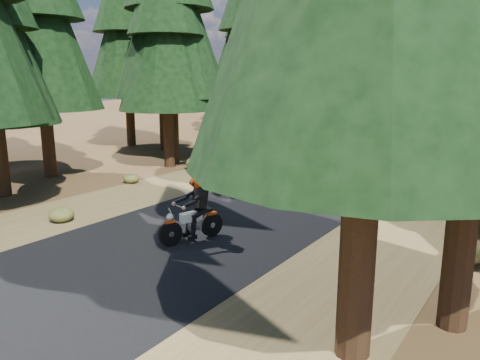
{
  "coord_description": "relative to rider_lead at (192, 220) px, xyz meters",
  "views": [
    {
      "loc": [
        7.89,
        -10.03,
        4.2
      ],
      "look_at": [
        0.0,
        1.5,
        1.1
      ],
      "focal_mm": 35.0,
      "sensor_mm": 36.0,
      "label": 1
    }
  ],
  "objects": [
    {
      "name": "pine_forest",
      "position": [
        -0.35,
        22.25,
        7.32
      ],
      "size": [
        34.59,
        55.08,
        16.32
      ],
      "color": "black",
      "rests_on": "ground"
    },
    {
      "name": "rider_lead",
      "position": [
        0.0,
        0.0,
        0.0
      ],
      "size": [
        1.15,
        2.0,
        1.71
      ],
      "rotation": [
        0.0,
        0.0,
        2.82
      ],
      "color": "silver",
      "rests_on": "road"
    },
    {
      "name": "understory_shrubs",
      "position": [
        0.9,
        9.95,
        -0.28
      ],
      "size": [
        15.89,
        33.15,
        0.7
      ],
      "color": "#474C1E",
      "rests_on": "ground"
    },
    {
      "name": "rider_follow",
      "position": [
        -2.09,
        4.78,
        -0.01
      ],
      "size": [
        1.08,
        1.96,
        1.67
      ],
      "rotation": [
        0.0,
        0.0,
        2.85
      ],
      "color": "maroon",
      "rests_on": "road"
    },
    {
      "name": "road",
      "position": [
        -0.34,
        6.21,
        -0.57
      ],
      "size": [
        6.0,
        100.0,
        0.01
      ],
      "primitive_type": "cube",
      "color": "black",
      "rests_on": "ground"
    },
    {
      "name": "ground",
      "position": [
        -0.34,
        1.21,
        -0.57
      ],
      "size": [
        120.0,
        120.0,
        0.0
      ],
      "primitive_type": "plane",
      "color": "#4B311A",
      "rests_on": "ground"
    },
    {
      "name": "shoulder_l",
      "position": [
        -4.94,
        6.21,
        -0.57
      ],
      "size": [
        3.2,
        100.0,
        0.01
      ],
      "primitive_type": "cube",
      "color": "brown",
      "rests_on": "ground"
    },
    {
      "name": "shoulder_r",
      "position": [
        4.26,
        6.21,
        -0.57
      ],
      "size": [
        3.2,
        100.0,
        0.01
      ],
      "primitive_type": "cube",
      "color": "brown",
      "rests_on": "ground"
    }
  ]
}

